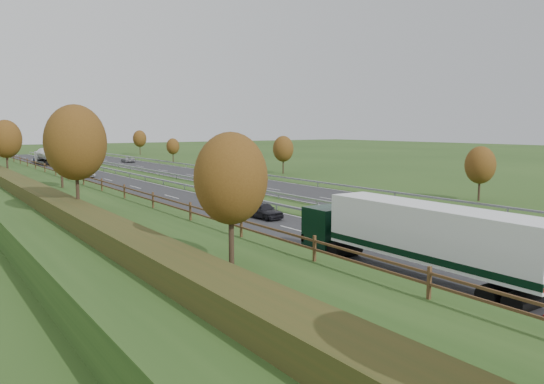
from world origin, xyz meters
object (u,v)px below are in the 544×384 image
at_px(box_lorry, 416,236).
at_px(car_small_far, 38,159).
at_px(car_dark_near, 263,210).
at_px(car_oncoming, 128,159).
at_px(road_tanker, 45,156).
at_px(car_silver_mid, 87,172).

bearing_deg(box_lorry, car_small_far, 89.02).
height_order(car_dark_near, car_oncoming, car_dark_near).
distance_m(road_tanker, car_small_far, 8.03).
bearing_deg(box_lorry, car_silver_mid, 88.76).
height_order(box_lorry, car_dark_near, box_lorry).
bearing_deg(road_tanker, car_oncoming, -8.43).
bearing_deg(car_small_far, road_tanker, -83.19).
relative_size(car_small_far, car_oncoming, 1.08).
relative_size(car_dark_near, car_small_far, 0.83).
relative_size(box_lorry, car_small_far, 3.16).
relative_size(car_dark_near, car_oncoming, 0.89).
relative_size(car_silver_mid, car_small_far, 0.96).
height_order(car_small_far, car_oncoming, car_small_far).
bearing_deg(car_dark_near, car_small_far, 87.26).
bearing_deg(road_tanker, car_silver_mid, -90.60).
distance_m(car_dark_near, car_silver_mid, 48.80).
bearing_deg(road_tanker, car_small_far, 89.72).
height_order(car_silver_mid, car_small_far, car_silver_mid).
height_order(road_tanker, car_small_far, road_tanker).
distance_m(car_dark_near, car_small_far, 90.30).
height_order(road_tanker, car_oncoming, road_tanker).
distance_m(box_lorry, car_dark_near, 20.62).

